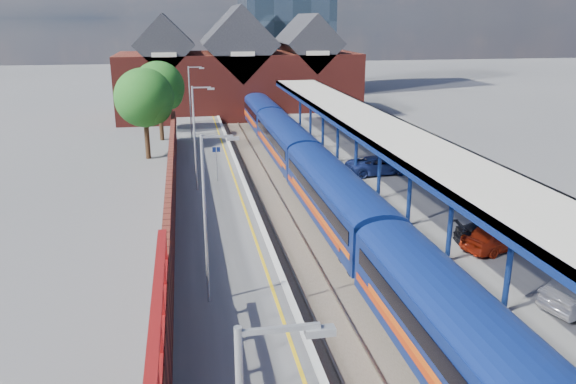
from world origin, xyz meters
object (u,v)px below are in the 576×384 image
(lamp_post_b, at_px, (208,210))
(platform_sign, at_px, (217,158))
(parked_car_dark, at_px, (499,235))
(parked_car_blue, at_px, (379,165))
(lamp_post_d, at_px, (191,99))
(lamp_post_c, at_px, (196,132))
(train, at_px, (306,162))
(parked_car_red, at_px, (499,236))

(lamp_post_b, xyz_separation_m, platform_sign, (1.36, 18.00, -2.30))
(parked_car_dark, xyz_separation_m, parked_car_blue, (-1.35, 14.53, 0.03))
(lamp_post_d, height_order, parked_car_dark, lamp_post_d)
(lamp_post_d, bearing_deg, lamp_post_c, -90.00)
(lamp_post_d, relative_size, platform_sign, 2.80)
(lamp_post_c, distance_m, platform_sign, 3.34)
(train, relative_size, lamp_post_b, 9.42)
(lamp_post_b, relative_size, parked_car_blue, 1.46)
(parked_car_blue, bearing_deg, train, 84.62)
(lamp_post_d, bearing_deg, platform_sign, -84.44)
(train, xyz_separation_m, parked_car_red, (6.64, -14.96, -0.42))
(lamp_post_c, xyz_separation_m, lamp_post_d, (0.00, 16.00, 0.00))
(lamp_post_d, relative_size, parked_car_blue, 1.46)
(train, height_order, parked_car_blue, train)
(parked_car_dark, bearing_deg, train, 33.56)
(train, bearing_deg, platform_sign, 178.44)
(train, height_order, lamp_post_d, lamp_post_d)
(lamp_post_c, distance_m, parked_car_blue, 13.89)
(train, distance_m, parked_car_blue, 5.54)
(parked_car_red, bearing_deg, lamp_post_d, 7.77)
(lamp_post_b, relative_size, parked_car_dark, 1.58)
(platform_sign, bearing_deg, lamp_post_d, 95.56)
(train, xyz_separation_m, lamp_post_d, (-7.86, 14.18, 2.87))
(parked_car_red, relative_size, parked_car_blue, 0.86)
(lamp_post_c, relative_size, parked_car_dark, 1.58)
(platform_sign, bearing_deg, parked_car_red, -49.07)
(lamp_post_b, distance_m, platform_sign, 18.20)
(platform_sign, bearing_deg, parked_car_dark, -47.94)
(lamp_post_d, height_order, parked_car_blue, lamp_post_d)
(train, bearing_deg, parked_car_blue, -0.99)
(lamp_post_d, xyz_separation_m, parked_car_blue, (13.37, -14.27, -3.32))
(train, xyz_separation_m, lamp_post_c, (-7.86, -1.82, 2.87))
(train, height_order, platform_sign, platform_sign)
(train, bearing_deg, parked_car_red, -66.08)
(train, relative_size, parked_car_red, 16.03)
(parked_car_blue, bearing_deg, parked_car_dark, -179.10)
(lamp_post_c, relative_size, parked_car_red, 1.70)
(platform_sign, relative_size, parked_car_blue, 0.52)
(parked_car_red, xyz_separation_m, parked_car_blue, (-1.12, 14.87, -0.03))
(platform_sign, xyz_separation_m, parked_car_dark, (13.36, -14.81, -1.05))
(lamp_post_d, bearing_deg, parked_car_blue, -46.86)
(train, height_order, lamp_post_c, lamp_post_c)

